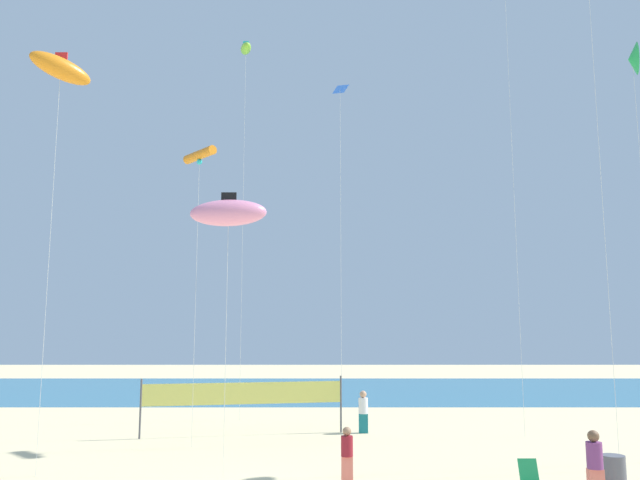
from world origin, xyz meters
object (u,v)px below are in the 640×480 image
object	(u,v)px
kite_lime_inflatable	(248,50)
kite_orange_tube	(202,156)
beachgoer_maroon_shirt	(349,452)
folding_beach_chair	(533,476)
kite_blue_diamond	(342,93)
beachgoer_plum_shirt	(598,463)
kite_pink_inflatable	(231,213)
volleyball_net	(246,395)
kite_orange_inflatable	(63,69)
beachgoer_white_shirt	(366,410)
trash_barrel	(617,472)
kite_green_delta	(635,59)

from	to	relation	value
kite_lime_inflatable	kite_orange_tube	world-z (taller)	kite_lime_inflatable
beachgoer_maroon_shirt	folding_beach_chair	size ratio (longest dim) A/B	1.75
kite_blue_diamond	folding_beach_chair	bearing A→B (deg)	-64.48
beachgoer_plum_shirt	kite_pink_inflatable	xyz separation A→B (m)	(-10.10, 2.19, 7.09)
volleyball_net	kite_orange_inflatable	bearing A→B (deg)	-127.26
beachgoer_white_shirt	kite_pink_inflatable	xyz separation A→B (m)	(-4.74, -8.34, 7.11)
trash_barrel	kite_pink_inflatable	bearing A→B (deg)	175.43
beachgoer_white_shirt	beachgoer_plum_shirt	bearing A→B (deg)	-11.15
kite_lime_inflatable	kite_green_delta	world-z (taller)	kite_lime_inflatable
beachgoer_white_shirt	folding_beach_chair	world-z (taller)	beachgoer_white_shirt
beachgoer_white_shirt	kite_pink_inflatable	bearing A→B (deg)	-67.74
kite_blue_diamond	kite_pink_inflatable	world-z (taller)	kite_blue_diamond
beachgoer_plum_shirt	kite_pink_inflatable	world-z (taller)	kite_pink_inflatable
beachgoer_plum_shirt	kite_pink_inflatable	bearing A→B (deg)	-21.67
beachgoer_white_shirt	volleyball_net	world-z (taller)	volleyball_net
beachgoer_plum_shirt	volleyball_net	xyz separation A→B (m)	(-10.45, 9.88, 0.68)
kite_orange_tube	kite_orange_inflatable	bearing A→B (deg)	-129.40
volleyball_net	beachgoer_maroon_shirt	bearing A→B (deg)	-62.61
beachgoer_maroon_shirt	kite_lime_inflatable	distance (m)	22.41
kite_lime_inflatable	kite_blue_diamond	world-z (taller)	kite_lime_inflatable
beachgoer_white_shirt	kite_orange_tube	xyz separation A→B (m)	(-6.74, -3.19, 10.41)
beachgoer_white_shirt	kite_orange_tube	distance (m)	12.80
folding_beach_chair	trash_barrel	size ratio (longest dim) A/B	0.98
trash_barrel	kite_lime_inflatable	world-z (taller)	kite_lime_inflatable
beachgoer_maroon_shirt	folding_beach_chair	world-z (taller)	beachgoer_maroon_shirt
volleyball_net	kite_orange_tube	size ratio (longest dim) A/B	0.72
kite_orange_tube	kite_pink_inflatable	bearing A→B (deg)	-68.84
folding_beach_chair	kite_orange_inflatable	distance (m)	19.24
beachgoer_plum_shirt	folding_beach_chair	xyz separation A→B (m)	(-1.48, 0.73, -0.50)
beachgoer_white_shirt	kite_orange_inflatable	distance (m)	17.84
trash_barrel	kite_green_delta	world-z (taller)	kite_green_delta
beachgoer_maroon_shirt	kite_orange_tube	size ratio (longest dim) A/B	0.13
beachgoer_maroon_shirt	kite_pink_inflatable	world-z (taller)	kite_pink_inflatable
beachgoer_plum_shirt	kite_lime_inflatable	bearing A→B (deg)	-61.24
trash_barrel	kite_pink_inflatable	world-z (taller)	kite_pink_inflatable
kite_green_delta	kite_orange_tube	size ratio (longest dim) A/B	1.29
beachgoer_white_shirt	trash_barrel	size ratio (longest dim) A/B	1.96
beachgoer_white_shirt	kite_green_delta	size ratio (longest dim) A/B	0.12
kite_green_delta	kite_blue_diamond	size ratio (longest dim) A/B	0.94
beachgoer_maroon_shirt	kite_orange_inflatable	world-z (taller)	kite_orange_inflatable
trash_barrel	folding_beach_chair	bearing A→B (deg)	-167.52
beachgoer_maroon_shirt	kite_pink_inflatable	xyz separation A→B (m)	(-3.68, 0.06, 7.22)
folding_beach_chair	kite_pink_inflatable	world-z (taller)	kite_pink_inflatable
trash_barrel	kite_lime_inflatable	size ratio (longest dim) A/B	0.05
beachgoer_plum_shirt	folding_beach_chair	bearing A→B (deg)	-35.61
kite_orange_inflatable	kite_lime_inflatable	bearing A→B (deg)	67.62
kite_green_delta	beachgoer_maroon_shirt	bearing A→B (deg)	-166.19
beachgoer_white_shirt	kite_orange_inflatable	bearing A→B (deg)	-91.56
beachgoer_plum_shirt	volleyball_net	distance (m)	14.39
beachgoer_plum_shirt	kite_orange_tube	world-z (taller)	kite_orange_tube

